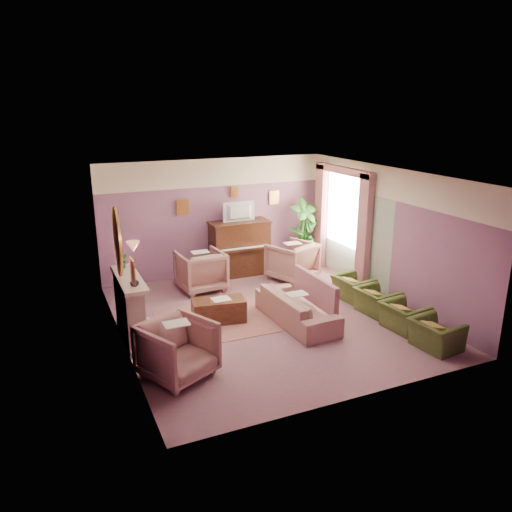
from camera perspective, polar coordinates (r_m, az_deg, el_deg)
name	(u,v)px	position (r m, az deg, el deg)	size (l,w,h in m)	color
floor	(268,318)	(9.82, 1.33, -7.13)	(5.50, 6.00, 0.01)	#855A65
ceiling	(269,175)	(9.04, 1.45, 9.28)	(5.50, 6.00, 0.01)	beige
wall_back	(215,218)	(12.03, -4.70, 4.40)	(5.50, 0.02, 2.80)	#6C4972
wall_front	(362,307)	(6.89, 12.07, -5.69)	(5.50, 0.02, 2.80)	#6C4972
wall_left	(118,268)	(8.59, -15.48, -1.36)	(0.02, 6.00, 2.80)	#6C4972
wall_right	(387,235)	(10.76, 14.79, 2.37)	(0.02, 6.00, 2.80)	#6C4972
picture_rail_band	(214,173)	(11.84, -4.81, 9.47)	(5.50, 0.01, 0.65)	beige
stripe_panel	(350,235)	(11.83, 10.75, 2.32)	(0.01, 3.00, 2.15)	#9FAF99
fireplace_surround	(129,310)	(9.08, -14.26, -5.97)	(0.30, 1.40, 1.10)	tan
fireplace_inset	(136,317)	(9.16, -13.57, -6.75)	(0.18, 0.72, 0.68)	black
fire_ember	(139,325)	(9.24, -13.25, -7.74)	(0.06, 0.54, 0.10)	#E65B0E
mantel_shelf	(129,279)	(8.89, -14.33, -2.55)	(0.40, 1.55, 0.07)	tan
hearth	(143,335)	(9.33, -12.80, -8.85)	(0.55, 1.50, 0.02)	tan
mirror_frame	(117,242)	(8.67, -15.57, 1.57)	(0.04, 0.72, 1.20)	#C8893E
mirror_glass	(119,242)	(8.67, -15.41, 1.59)	(0.01, 0.60, 1.06)	silver
sconce_shade	(133,247)	(7.63, -13.88, 1.04)	(0.20, 0.20, 0.16)	#DB7D60
piano	(240,249)	(12.10, -1.88, 0.85)	(1.40, 0.60, 1.30)	#391C11
piano_keyshelf	(245,250)	(11.77, -1.24, 0.74)	(1.30, 0.12, 0.06)	#391C11
piano_keys	(245,248)	(11.75, -1.25, 0.93)	(1.20, 0.08, 0.02)	white
piano_top	(239,222)	(11.93, -1.91, 3.89)	(1.45, 0.65, 0.04)	#391C11
television	(240,211)	(11.82, -1.83, 5.21)	(0.80, 0.12, 0.48)	black
print_back_left	(183,207)	(11.70, -8.39, 5.51)	(0.30, 0.03, 0.38)	#C8893E
print_back_right	(274,198)	(12.50, 2.09, 6.70)	(0.26, 0.03, 0.34)	#C8893E
print_back_mid	(235,192)	(12.05, -2.44, 7.37)	(0.22, 0.03, 0.26)	#C8893E
print_left_wall	(133,271)	(7.36, -13.93, -1.67)	(0.03, 0.28, 0.36)	#C8893E
window_blind	(345,207)	(11.88, 10.09, 5.51)	(0.03, 1.40, 1.80)	beige
curtain_left	(364,233)	(11.19, 12.24, 2.57)	(0.16, 0.34, 2.60)	#9E5D69
curtain_right	(321,217)	(12.68, 7.40, 4.50)	(0.16, 0.34, 2.60)	#9E5D69
pelmet	(344,170)	(11.70, 9.98, 9.61)	(0.16, 2.20, 0.16)	#9E5D69
mantel_plant	(123,261)	(9.35, -14.94, -0.52)	(0.16, 0.16, 0.28)	#236120
mantel_vase	(134,282)	(8.39, -13.73, -2.89)	(0.16, 0.16, 0.16)	beige
area_rug	(226,320)	(9.76, -3.43, -7.27)	(2.50, 1.80, 0.01)	#9B5B54
coffee_table	(219,311)	(9.62, -4.29, -6.24)	(1.00, 0.50, 0.45)	#452414
table_paper	(221,299)	(9.55, -4.03, -4.92)	(0.35, 0.28, 0.01)	white
sofa	(297,302)	(9.54, 4.67, -5.29)	(0.67, 2.01, 0.81)	#A07167
sofa_throw	(315,290)	(9.65, 6.79, -3.84)	(0.10, 1.52, 0.56)	#9E5D69
floral_armchair_left	(201,269)	(11.18, -6.34, -1.44)	(0.96, 0.96, 1.00)	#A07167
floral_armchair_right	(292,259)	(11.82, 4.16, -0.35)	(0.96, 0.96, 1.00)	#A07167
floral_armchair_front	(178,347)	(7.74, -8.96, -10.24)	(0.96, 0.96, 1.00)	#A07167
olive_chair_a	(436,330)	(9.08, 19.90, -7.96)	(0.55, 0.78, 0.68)	#404F21
olive_chair_b	(404,312)	(9.63, 16.58, -6.19)	(0.55, 0.78, 0.68)	#404F21
olive_chair_c	(377,297)	(10.21, 13.64, -4.60)	(0.55, 0.78, 0.68)	#404F21
olive_chair_d	(353,284)	(10.82, 11.04, -3.17)	(0.55, 0.78, 0.68)	#404F21
side_table	(303,253)	(12.87, 5.38, 0.38)	(0.52, 0.52, 0.70)	silver
side_plant_big	(303,233)	(12.73, 5.45, 2.62)	(0.30, 0.30, 0.34)	#236120
side_plant_small	(310,235)	(12.71, 6.14, 2.44)	(0.16, 0.16, 0.28)	#236120
palm_pot	(303,261)	(12.79, 5.42, -0.56)	(0.34, 0.34, 0.34)	#A8593D
palm_plant	(304,227)	(12.55, 5.53, 3.31)	(0.76, 0.76, 1.44)	#236120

